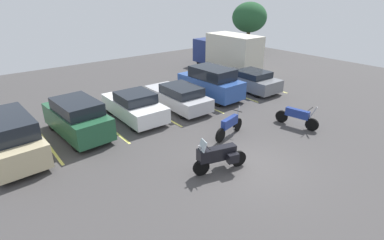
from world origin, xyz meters
name	(u,v)px	position (x,y,z in m)	size (l,w,h in m)	color
ground	(247,166)	(0.00, 0.00, -0.05)	(44.00, 44.00, 0.10)	#423F3F
motorcycle_touring	(218,156)	(-1.20, 0.45, 0.67)	(2.23, 1.03, 1.44)	black
motorcycle_second	(297,116)	(4.78, 1.02, 0.55)	(0.70, 2.24, 1.30)	black
motorcycle_third	(230,125)	(1.30, 2.36, 0.56)	(2.17, 0.76, 1.31)	black
parking_stripes	(135,120)	(-1.35, 6.90, 0.00)	(20.91, 4.63, 0.01)	#EAE066
car_champagne	(9,137)	(-7.22, 6.53, 0.94)	(2.09, 4.79, 1.89)	#C1B289
car_green	(77,118)	(-4.31, 6.92, 0.90)	(2.05, 4.36, 1.81)	#235638
car_white	(134,106)	(-1.19, 7.12, 0.71)	(1.93, 4.35, 1.50)	white
car_silver	(178,97)	(1.59, 6.93, 0.71)	(1.84, 4.63, 1.43)	#B7B7BC
car_blue	(211,83)	(4.37, 7.20, 0.98)	(2.07, 4.50, 1.99)	#2D519E
car_grey	(248,80)	(7.57, 6.84, 0.68)	(1.95, 4.68, 1.40)	slate
box_truck	(228,51)	(10.36, 11.83, 1.61)	(2.25, 6.45, 3.07)	navy
tree_far_left	(249,17)	(18.91, 17.19, 3.60)	(3.86, 3.86, 5.26)	#4C3823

